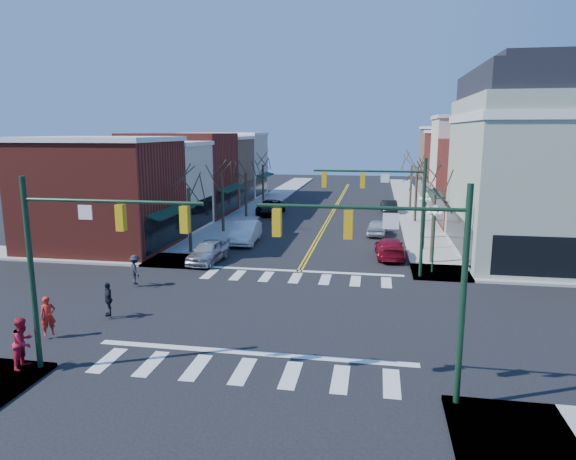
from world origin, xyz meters
The scene contains 36 objects.
ground centered at (0.00, 0.00, 0.00)m, with size 160.00×160.00×0.00m, color black.
sidewalk_left centered at (-8.75, 20.00, 0.07)m, with size 3.50×70.00×0.15m, color #9E9B93.
sidewalk_right centered at (8.75, 20.00, 0.07)m, with size 3.50×70.00×0.15m, color #9E9B93.
bldg_left_brick_a centered at (-15.50, 11.75, 4.00)m, with size 10.00×8.50×8.00m, color maroon.
bldg_left_stucco_a centered at (-15.50, 19.50, 3.75)m, with size 10.00×7.00×7.50m, color beige.
bldg_left_brick_b centered at (-15.50, 27.50, 4.25)m, with size 10.00×9.00×8.50m, color maroon.
bldg_left_tan centered at (-15.50, 35.75, 3.90)m, with size 10.00×7.50×7.80m, color #987354.
bldg_left_stucco_b centered at (-15.50, 43.50, 4.10)m, with size 10.00×8.00×8.20m, color beige.
bldg_right_brick_a centered at (15.50, 25.75, 4.00)m, with size 10.00×8.50×8.00m, color maroon.
bldg_right_stucco centered at (15.50, 33.50, 5.00)m, with size 10.00×7.00×10.00m, color beige.
bldg_right_brick_b centered at (15.50, 41.00, 4.25)m, with size 10.00×8.00×8.50m, color maroon.
bldg_right_tan centered at (15.50, 49.00, 4.50)m, with size 10.00×8.00×9.00m, color #987354.
victorian_corner centered at (16.50, 14.50, 6.66)m, with size 12.25×14.25×13.30m.
traffic_mast_near_left centered at (-5.55, -7.40, 4.71)m, with size 6.60×0.28×7.20m.
traffic_mast_near_right centered at (5.55, -7.40, 4.71)m, with size 6.60×0.28×7.20m.
traffic_mast_far_right centered at (5.55, 7.40, 4.71)m, with size 6.60×0.28×7.20m.
lamppost_corner centered at (8.20, 8.50, 2.96)m, with size 0.36×0.36×4.33m.
lamppost_midblock centered at (8.20, 15.00, 2.96)m, with size 0.36×0.36×4.33m.
tree_left_a centered at (-8.40, 11.00, 2.38)m, with size 0.24×0.24×4.76m, color #382B21.
tree_left_b centered at (-8.40, 19.00, 2.52)m, with size 0.24×0.24×5.04m, color #382B21.
tree_left_c centered at (-8.40, 27.00, 2.27)m, with size 0.24×0.24×4.55m, color #382B21.
tree_left_d centered at (-8.40, 35.00, 2.45)m, with size 0.24×0.24×4.90m, color #382B21.
tree_right_a centered at (8.40, 11.00, 2.31)m, with size 0.24×0.24×4.62m, color #382B21.
tree_right_b centered at (8.40, 19.00, 2.59)m, with size 0.24×0.24×5.18m, color #382B21.
tree_right_c centered at (8.40, 27.00, 2.42)m, with size 0.24×0.24×4.83m, color #382B21.
tree_right_d centered at (8.40, 35.00, 2.48)m, with size 0.24×0.24×4.97m, color #382B21.
car_left_near centered at (-6.40, 8.93, 0.75)m, with size 1.78×4.42×1.51m, color #B0B1B5.
car_left_mid centered at (-5.46, 15.34, 0.85)m, with size 1.80×5.17×1.70m, color silver.
car_left_far centered at (-6.40, 29.62, 0.75)m, with size 2.50×5.43×1.51m, color black.
car_right_near centered at (5.72, 12.37, 0.69)m, with size 1.94×4.78×1.39m, color maroon.
car_right_mid centered at (4.80, 20.24, 0.68)m, with size 1.60×3.98×1.36m, color silver.
car_right_far centered at (6.00, 32.75, 0.72)m, with size 1.52×4.36×1.44m, color black.
pedestrian_red_a centered at (-8.93, -4.62, 1.00)m, with size 0.62×0.41×1.70m, color red.
pedestrian_red_b centered at (-7.92, -7.52, 1.11)m, with size 0.93×0.73×1.92m, color red.
pedestrian_dark_a centered at (-7.63, -1.96, 0.95)m, with size 0.94×0.39×1.61m, color black.
pedestrian_dark_b centered at (-8.68, 2.95, 1.00)m, with size 1.10×0.63×1.70m, color black.
Camera 1 is at (4.66, -23.25, 8.73)m, focal length 32.00 mm.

